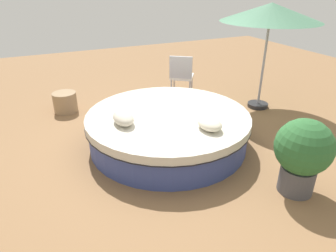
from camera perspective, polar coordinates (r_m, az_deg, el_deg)
The scene contains 8 objects.
ground_plane at distance 5.19m, azimuth -0.00°, elevation -3.34°, with size 16.00×16.00×0.00m, color olive.
round_bed at distance 5.05m, azimuth -0.00°, elevation -0.50°, with size 2.70×2.70×0.56m.
throw_pillow_0 at distance 4.61m, azimuth -8.47°, elevation 1.55°, with size 0.50×0.30×0.19m, color beige.
throw_pillow_1 at distance 4.44m, azimuth 7.88°, elevation 0.46°, with size 0.45×0.32×0.17m, color beige.
patio_chair at distance 7.13m, azimuth 2.57°, elevation 9.97°, with size 0.71×0.71×0.98m.
patio_umbrella at distance 6.50m, azimuth 18.89°, elevation 19.53°, with size 1.96×1.96×2.14m.
planter at distance 4.16m, azimuth 24.15°, elevation -4.58°, with size 0.72×0.72×1.04m.
side_table at distance 6.71m, azimuth -18.90°, elevation 4.29°, with size 0.49×0.49×0.42m, color #997A56.
Camera 1 is at (-4.09, 1.89, 2.57)m, focal length 32.17 mm.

